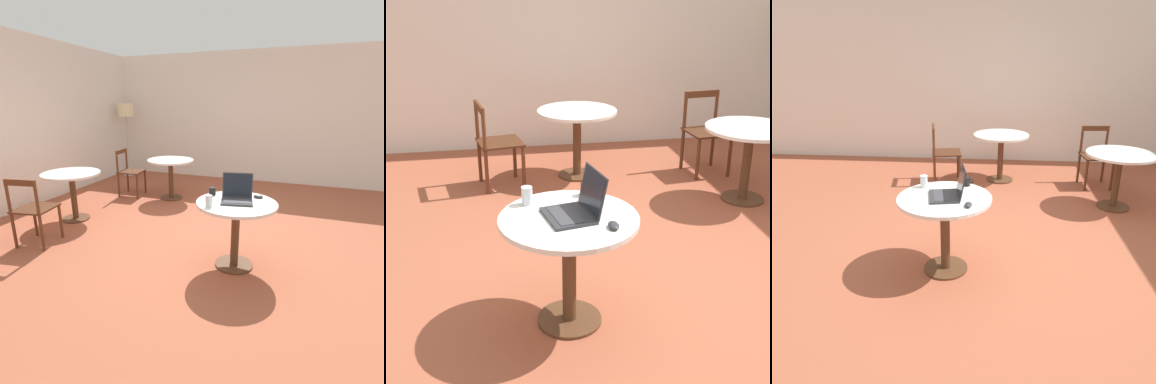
{
  "view_description": "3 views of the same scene",
  "coord_description": "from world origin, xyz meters",
  "views": [
    {
      "loc": [
        -3.36,
        -0.97,
        1.65
      ],
      "look_at": [
        -0.22,
        0.2,
        0.66
      ],
      "focal_mm": 28.0,
      "sensor_mm": 36.0,
      "label": 1
    },
    {
      "loc": [
        -0.98,
        -3.12,
        2.0
      ],
      "look_at": [
        -0.4,
        0.15,
        0.63
      ],
      "focal_mm": 50.0,
      "sensor_mm": 36.0,
      "label": 2
    },
    {
      "loc": [
        -0.12,
        -3.32,
        1.9
      ],
      "look_at": [
        -0.43,
        0.15,
        0.54
      ],
      "focal_mm": 35.0,
      "sensor_mm": 36.0,
      "label": 3
    }
  ],
  "objects": [
    {
      "name": "mug",
      "position": [
        -0.39,
        -0.1,
        0.75
      ],
      "size": [
        0.11,
        0.07,
        0.08
      ],
      "color": "black",
      "rests_on": "cafe_table_near"
    },
    {
      "name": "chair_mid_back",
      "position": [
        1.29,
        1.99,
        0.44
      ],
      "size": [
        0.45,
        0.45,
        0.85
      ],
      "color": "#562D19",
      "rests_on": "ground_plane"
    },
    {
      "name": "ground_plane",
      "position": [
        0.0,
        0.0,
        0.0
      ],
      "size": [
        16.0,
        16.0,
        0.0
      ],
      "primitive_type": "plane",
      "color": "#9E5138"
    },
    {
      "name": "floor_lamp",
      "position": [
        2.71,
        2.89,
        1.44
      ],
      "size": [
        0.36,
        0.36,
        1.65
      ],
      "color": "#B7B7B7",
      "rests_on": "ground_plane"
    },
    {
      "name": "chair_far_left",
      "position": [
        -0.89,
        1.95,
        0.44
      ],
      "size": [
        0.48,
        0.48,
        0.85
      ],
      "color": "#562D19",
      "rests_on": "ground_plane"
    },
    {
      "name": "drinking_glass",
      "position": [
        -0.77,
        -0.18,
        0.76
      ],
      "size": [
        0.07,
        0.07,
        0.11
      ],
      "color": "silver",
      "rests_on": "cafe_table_near"
    },
    {
      "name": "cafe_table_far",
      "position": [
        -0.06,
        2.1,
        0.56
      ],
      "size": [
        0.81,
        0.81,
        0.71
      ],
      "color": "#51331E",
      "rests_on": "ground_plane"
    },
    {
      "name": "cafe_table_near",
      "position": [
        -0.55,
        -0.4,
        0.56
      ],
      "size": [
        0.81,
        0.81,
        0.71
      ],
      "color": "#51331E",
      "rests_on": "ground_plane"
    },
    {
      "name": "wall_back",
      "position": [
        0.0,
        3.23,
        1.35
      ],
      "size": [
        9.4,
        0.06,
        2.7
      ],
      "color": "white",
      "rests_on": "ground_plane"
    },
    {
      "name": "mouse",
      "position": [
        -0.33,
        -0.58,
        0.72
      ],
      "size": [
        0.06,
        0.1,
        0.03
      ],
      "color": "#2D2D33",
      "rests_on": "cafe_table_near"
    },
    {
      "name": "cafe_table_mid",
      "position": [
        1.37,
        1.19,
        0.56
      ],
      "size": [
        0.81,
        0.81,
        0.71
      ],
      "color": "#51331E",
      "rests_on": "ground_plane"
    },
    {
      "name": "laptop",
      "position": [
        -0.51,
        -0.39,
        0.76
      ],
      "size": [
        0.36,
        0.36,
        0.26
      ],
      "color": "#2D2D33",
      "rests_on": "cafe_table_near"
    },
    {
      "name": "wall_side",
      "position": [
        3.23,
        0.0,
        1.35
      ],
      "size": [
        0.06,
        9.4,
        2.7
      ],
      "color": "white",
      "rests_on": "ground_plane"
    }
  ]
}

